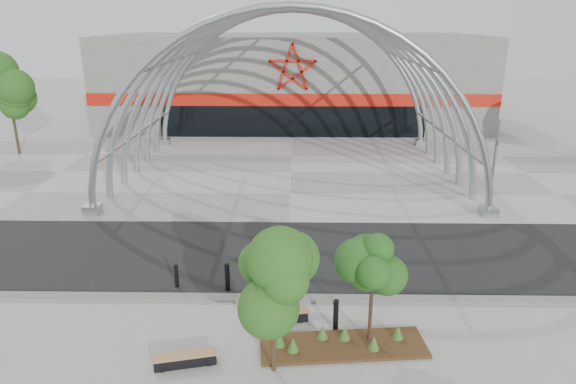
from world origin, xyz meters
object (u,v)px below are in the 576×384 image
(street_tree_0, at_px, (273,279))
(bench_1, at_px, (279,317))
(bench_0, at_px, (185,360))
(street_tree_1, at_px, (373,270))
(signal_pole, at_px, (494,166))
(bollard_2, at_px, (261,282))

(street_tree_0, relative_size, bench_1, 2.07)
(bench_0, xyz_separation_m, bench_1, (2.63, 2.26, 0.01))
(street_tree_1, distance_m, bench_0, 6.00)
(street_tree_1, height_order, bench_1, street_tree_1)
(signal_pole, relative_size, street_tree_0, 1.20)
(bench_0, bearing_deg, bollard_2, 64.57)
(bench_1, bearing_deg, street_tree_1, -19.56)
(street_tree_1, xyz_separation_m, bollard_2, (-3.51, 2.77, -1.92))
(signal_pole, height_order, bench_0, signal_pole)
(signal_pole, xyz_separation_m, street_tree_0, (-10.42, -12.56, 0.37))
(street_tree_0, bearing_deg, street_tree_1, 26.29)
(street_tree_1, bearing_deg, bench_1, 160.44)
(street_tree_0, distance_m, street_tree_1, 3.24)
(street_tree_1, relative_size, bench_0, 1.84)
(bench_1, bearing_deg, street_tree_0, -91.96)
(signal_pole, distance_m, bench_1, 14.66)
(street_tree_1, bearing_deg, bench_0, -166.91)
(signal_pole, height_order, street_tree_0, signal_pole)
(signal_pole, height_order, bollard_2, signal_pole)
(street_tree_0, distance_m, bench_0, 3.71)
(bench_1, bearing_deg, bench_0, -139.34)
(street_tree_1, bearing_deg, signal_pole, 55.90)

